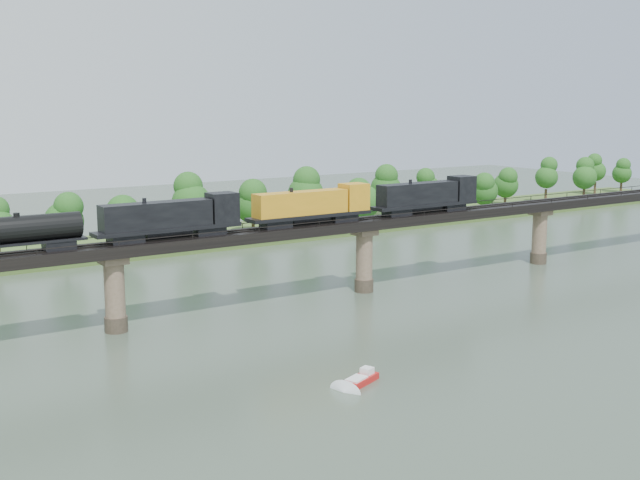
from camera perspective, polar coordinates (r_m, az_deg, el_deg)
ground at (r=104.51m, az=13.09°, el=-6.80°), size 400.00×400.00×0.00m
far_bank at (r=172.29m, az=-7.86°, el=0.19°), size 300.00×24.00×1.60m
bridge at (r=124.97m, az=3.16°, el=-1.24°), size 236.00×30.00×11.50m
bridge_superstructure at (r=123.91m, az=3.19°, el=1.64°), size 220.00×4.90×0.75m
far_treeline at (r=163.70m, az=-9.83°, el=2.47°), size 289.06×17.54×13.60m
freight_train at (r=114.15m, az=-3.78°, el=2.14°), size 81.80×3.19×5.63m
motorboat at (r=86.17m, az=2.91°, el=-9.84°), size 5.21×3.48×1.37m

